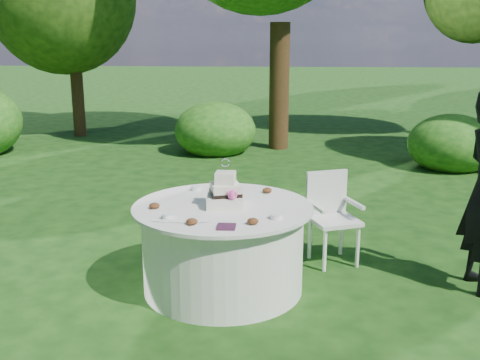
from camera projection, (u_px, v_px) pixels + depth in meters
name	position (u px, v px, depth m)	size (l,w,h in m)	color
ground	(223.00, 288.00, 5.02)	(80.00, 80.00, 0.00)	black
napkins	(226.00, 227.00, 4.26)	(0.14, 0.14, 0.02)	#421C38
feather_plume	(180.00, 221.00, 4.40)	(0.48, 0.07, 0.01)	white
table	(223.00, 247.00, 4.93)	(1.56, 1.56, 0.77)	white
cake	(226.00, 194.00, 4.78)	(0.33, 0.33, 0.42)	silver
chair	(331.00, 210.00, 5.54)	(0.56, 0.56, 0.90)	silver
votives	(213.00, 206.00, 4.76)	(0.96, 0.98, 0.04)	white
petal_cups	(218.00, 209.00, 4.66)	(1.03, 1.05, 0.05)	#562D16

